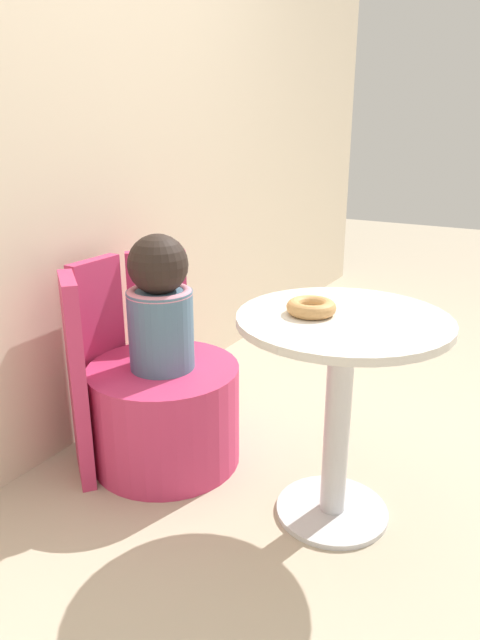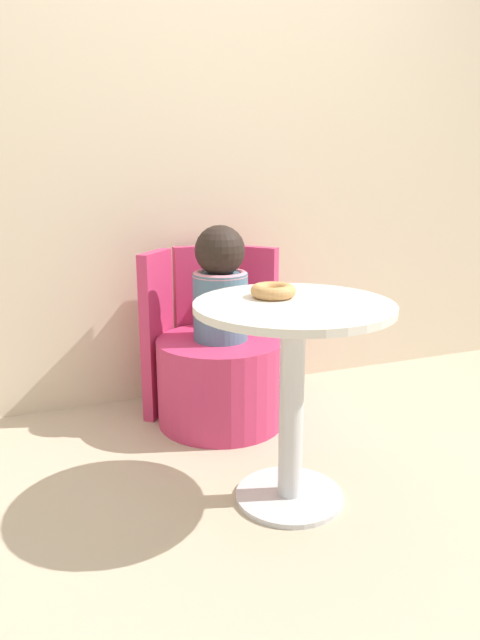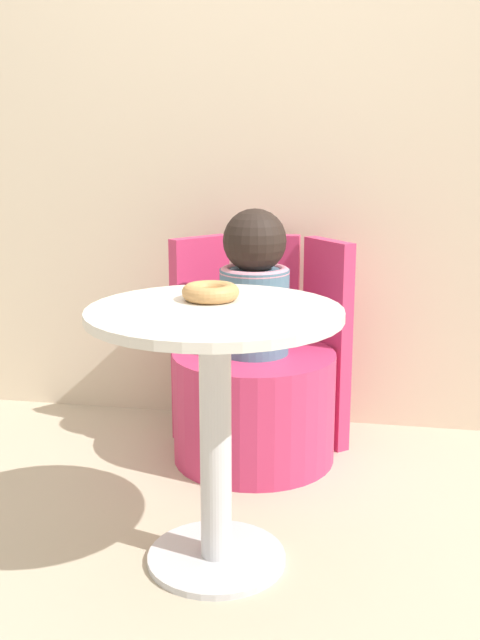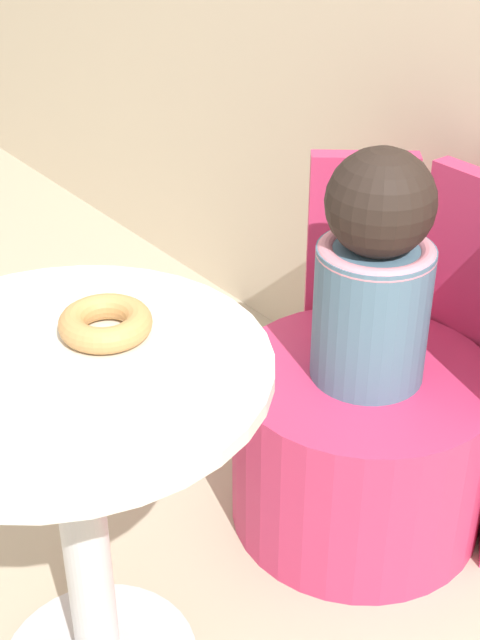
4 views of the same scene
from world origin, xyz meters
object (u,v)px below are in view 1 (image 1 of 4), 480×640
(donut, at_px, (311,307))
(tub_chair, at_px, (165,413))
(child_figure, at_px, (160,305))
(round_table, at_px, (340,377))

(donut, bearing_deg, tub_chair, 87.86)
(child_figure, xyz_separation_m, donut, (-0.02, -0.59, 0.09))
(tub_chair, bearing_deg, child_figure, 0.00)
(child_figure, distance_m, donut, 0.59)
(tub_chair, distance_m, donut, 0.78)
(child_figure, bearing_deg, tub_chair, 180.00)
(round_table, distance_m, child_figure, 0.69)
(child_figure, relative_size, donut, 3.30)
(tub_chair, bearing_deg, round_table, -89.29)
(tub_chair, relative_size, donut, 3.78)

